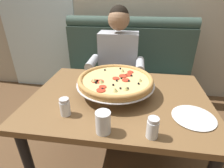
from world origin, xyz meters
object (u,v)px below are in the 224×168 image
(shaker_parmesan, at_px, (152,129))
(shaker_oregano, at_px, (65,108))
(booth_bench, at_px, (127,82))
(diner_main, at_px, (117,65))
(dining_table, at_px, (119,107))
(plate_near_left, at_px, (194,116))
(drinking_glass, at_px, (103,124))
(pizza, at_px, (115,80))

(shaker_parmesan, bearing_deg, shaker_oregano, 167.27)
(booth_bench, relative_size, diner_main, 1.23)
(dining_table, bearing_deg, plate_near_left, -21.66)
(dining_table, distance_m, shaker_parmesan, 0.44)
(shaker_oregano, bearing_deg, shaker_parmesan, -12.73)
(shaker_oregano, bearing_deg, dining_table, 41.28)
(dining_table, bearing_deg, shaker_parmesan, -61.05)
(diner_main, xyz_separation_m, shaker_oregano, (-0.19, -0.89, 0.07))
(shaker_parmesan, bearing_deg, plate_near_left, 37.07)
(booth_bench, xyz_separation_m, drinking_glass, (-0.04, -1.27, 0.38))
(dining_table, xyz_separation_m, drinking_glass, (-0.04, -0.36, 0.14))
(shaker_oregano, bearing_deg, diner_main, 77.70)
(dining_table, xyz_separation_m, plate_near_left, (0.45, -0.18, 0.10))
(booth_bench, relative_size, pizza, 2.90)
(shaker_oregano, xyz_separation_m, shaker_parmesan, (0.49, -0.11, 0.00))
(diner_main, bearing_deg, pizza, -84.26)
(diner_main, bearing_deg, plate_near_left, -56.56)
(shaker_oregano, bearing_deg, pizza, 49.12)
(dining_table, xyz_separation_m, pizza, (-0.03, 0.04, 0.19))
(shaker_oregano, bearing_deg, drinking_glass, -24.27)
(booth_bench, xyz_separation_m, dining_table, (0.00, -0.90, 0.24))
(shaker_parmesan, relative_size, drinking_glass, 0.94)
(shaker_oregano, height_order, plate_near_left, shaker_oregano)
(dining_table, distance_m, drinking_glass, 0.39)
(diner_main, xyz_separation_m, shaker_parmesan, (0.29, -1.00, 0.07))
(dining_table, bearing_deg, booth_bench, 90.00)
(booth_bench, distance_m, pizza, 0.96)
(drinking_glass, bearing_deg, shaker_oregano, 155.73)
(booth_bench, relative_size, shaker_parmesan, 13.97)
(pizza, bearing_deg, shaker_oregano, -130.88)
(pizza, height_order, shaker_oregano, pizza)
(diner_main, bearing_deg, drinking_glass, -87.11)
(pizza, height_order, shaker_parmesan, pizza)
(shaker_oregano, distance_m, drinking_glass, 0.27)
(pizza, relative_size, shaker_parmesan, 4.82)
(diner_main, relative_size, drinking_glass, 10.70)
(diner_main, distance_m, plate_near_left, 0.98)
(shaker_parmesan, bearing_deg, booth_bench, 98.99)
(drinking_glass, bearing_deg, pizza, 88.67)
(diner_main, bearing_deg, dining_table, -81.72)
(shaker_parmesan, xyz_separation_m, drinking_glass, (-0.24, -0.00, 0.00))
(dining_table, distance_m, diner_main, 0.65)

